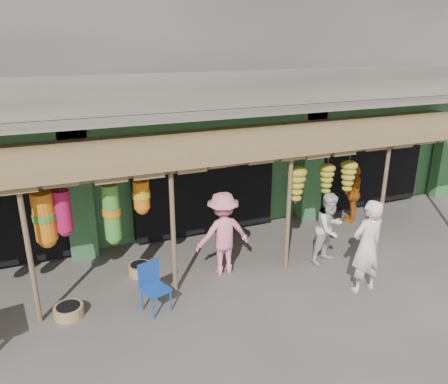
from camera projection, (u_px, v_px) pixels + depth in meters
name	position (u px, v px, depth m)	size (l,w,h in m)	color
ground	(240.00, 272.00, 9.38)	(80.00, 80.00, 0.00)	#514C47
building	(171.00, 89.00, 12.49)	(16.40, 6.80, 7.00)	gray
awning	(219.00, 148.00, 9.15)	(14.00, 2.70, 2.79)	brown
blue_chair	(153.00, 284.00, 7.96)	(0.56, 0.57, 0.92)	#174097
basket_mid	(69.00, 311.00, 7.87)	(0.53, 0.53, 0.20)	#9C8446
basket_right	(140.00, 269.00, 9.28)	(0.49, 0.49, 0.22)	olive
person_front	(367.00, 247.00, 8.42)	(0.70, 0.46, 1.91)	silver
person_right	(329.00, 228.00, 9.56)	(0.79, 0.62, 1.63)	silver
person_vendor	(354.00, 194.00, 11.78)	(0.92, 0.38, 1.57)	#C15E12
person_shopper	(223.00, 234.00, 9.09)	(1.17, 0.67, 1.81)	pink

